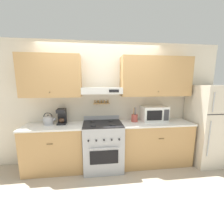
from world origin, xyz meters
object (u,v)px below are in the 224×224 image
object	(u,v)px
refrigerator	(208,125)
coffee_maker	(62,116)
tea_kettle	(48,120)
utensil_crock	(134,118)
microwave	(154,114)
stove_range	(103,146)

from	to	relation	value
refrigerator	coffee_maker	xyz separation A→B (m)	(-3.07, 0.22, 0.23)
tea_kettle	refrigerator	bearing A→B (deg)	-3.22
refrigerator	utensil_crock	world-z (taller)	refrigerator
coffee_maker	microwave	xyz separation A→B (m)	(1.93, -0.01, 0.00)
microwave	utensil_crock	size ratio (longest dim) A/B	1.75
stove_range	utensil_crock	xyz separation A→B (m)	(0.69, 0.16, 0.52)
refrigerator	tea_kettle	xyz separation A→B (m)	(-3.32, 0.19, 0.16)
stove_range	coffee_maker	xyz separation A→B (m)	(-0.80, 0.18, 0.59)
refrigerator	utensil_crock	xyz separation A→B (m)	(-1.57, 0.19, 0.15)
stove_range	refrigerator	world-z (taller)	refrigerator
stove_range	microwave	world-z (taller)	microwave
coffee_maker	microwave	world-z (taller)	microwave
tea_kettle	coffee_maker	world-z (taller)	coffee_maker
tea_kettle	microwave	world-z (taller)	microwave
tea_kettle	stove_range	bearing A→B (deg)	-8.34
coffee_maker	microwave	distance (m)	1.93
stove_range	refrigerator	distance (m)	2.29
tea_kettle	utensil_crock	distance (m)	1.75
refrigerator	coffee_maker	world-z (taller)	refrigerator
tea_kettle	coffee_maker	bearing A→B (deg)	6.47
refrigerator	coffee_maker	bearing A→B (deg)	175.97
refrigerator	tea_kettle	distance (m)	3.33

